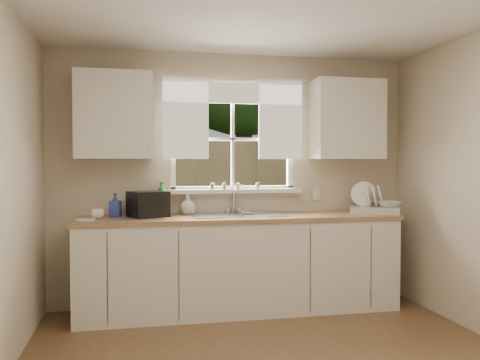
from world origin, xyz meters
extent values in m
cube|color=beige|center=(0.00, 2.00, 0.57)|extent=(3.60, 0.02, 1.15)
cube|color=beige|center=(0.00, 2.00, 2.33)|extent=(3.60, 0.02, 0.35)
cube|color=beige|center=(-1.20, 2.00, 1.65)|extent=(1.20, 0.02, 1.00)
cube|color=beige|center=(1.20, 2.00, 1.65)|extent=(1.20, 0.02, 1.00)
cube|color=white|center=(0.00, 2.02, 1.15)|extent=(1.30, 0.06, 0.05)
cube|color=white|center=(0.00, 2.02, 2.15)|extent=(1.30, 0.06, 0.05)
cube|color=white|center=(-0.60, 2.02, 1.65)|extent=(0.05, 0.06, 1.05)
cube|color=white|center=(0.60, 2.02, 1.65)|extent=(0.05, 0.06, 1.05)
cube|color=white|center=(0.00, 2.02, 1.65)|extent=(0.03, 0.04, 1.00)
cube|color=white|center=(0.00, 2.02, 1.65)|extent=(1.20, 0.04, 0.03)
cube|color=white|center=(0.00, 1.96, 1.13)|extent=(1.38, 0.14, 0.04)
cylinder|color=white|center=(0.00, 1.94, 2.25)|extent=(1.50, 0.02, 0.02)
cube|color=white|center=(-0.48, 1.95, 1.85)|extent=(0.45, 0.02, 0.80)
cube|color=white|center=(0.48, 1.95, 1.85)|extent=(0.45, 0.02, 0.80)
cube|color=white|center=(0.00, 1.95, 2.10)|extent=(1.40, 0.02, 0.20)
cube|color=white|center=(0.00, 1.68, 0.43)|extent=(3.00, 0.62, 0.87)
cube|color=#A17A50|center=(0.00, 1.68, 0.89)|extent=(3.04, 0.65, 0.04)
cube|color=white|center=(-1.15, 1.82, 1.85)|extent=(0.70, 0.33, 0.80)
cube|color=white|center=(1.15, 1.82, 1.85)|extent=(0.70, 0.33, 0.80)
cube|color=beige|center=(0.88, 1.99, 1.08)|extent=(0.08, 0.01, 0.12)
cylinder|color=brown|center=(0.24, 1.94, 1.18)|extent=(0.04, 0.04, 0.06)
cylinder|color=brown|center=(-0.10, 1.94, 1.18)|extent=(0.04, 0.04, 0.06)
cylinder|color=brown|center=(0.04, 1.94, 1.18)|extent=(0.04, 0.04, 0.06)
cylinder|color=brown|center=(-0.22, 1.94, 1.18)|extent=(0.04, 0.04, 0.06)
cube|color=#335421|center=(0.00, 7.00, -0.02)|extent=(20.00, 10.00, 0.02)
cube|color=olive|center=(0.00, 5.00, 0.90)|extent=(8.00, 0.10, 1.80)
cube|color=maroon|center=(-1.20, 8.50, 1.10)|extent=(3.00, 3.00, 2.20)
cube|color=black|center=(-1.20, 8.50, 2.35)|extent=(3.20, 3.20, 0.30)
cylinder|color=#423021|center=(1.40, 8.00, 1.60)|extent=(0.36, 0.36, 3.20)
sphere|color=#214716|center=(1.40, 8.00, 4.00)|extent=(4.00, 4.00, 4.00)
sphere|color=#214716|center=(0.30, 9.50, 4.50)|extent=(3.20, 3.20, 3.20)
cube|color=#B7B7BC|center=(0.00, 1.71, 0.83)|extent=(0.84, 0.46, 0.18)
cube|color=#B7B7BC|center=(0.00, 1.71, 0.92)|extent=(0.88, 0.50, 0.01)
cube|color=#B7B7BC|center=(0.00, 1.71, 0.89)|extent=(0.02, 0.41, 0.14)
cylinder|color=silver|center=(0.00, 1.96, 1.02)|extent=(0.03, 0.03, 0.22)
cylinder|color=silver|center=(0.00, 1.88, 1.13)|extent=(0.02, 0.18, 0.02)
sphere|color=silver|center=(-0.06, 1.96, 0.94)|extent=(0.05, 0.05, 0.05)
sphere|color=silver|center=(0.06, 1.96, 0.94)|extent=(0.05, 0.05, 0.05)
cube|color=silver|center=(1.36, 1.66, 0.94)|extent=(0.57, 0.51, 0.06)
cylinder|color=white|center=(1.31, 1.78, 1.09)|extent=(0.27, 0.17, 0.25)
cylinder|color=white|center=(1.31, 1.68, 1.08)|extent=(0.15, 0.23, 0.22)
cylinder|color=white|center=(1.36, 1.66, 1.08)|extent=(0.15, 0.23, 0.22)
cylinder|color=white|center=(1.42, 1.63, 1.08)|extent=(0.15, 0.23, 0.22)
imported|color=white|center=(1.49, 1.61, 1.00)|extent=(0.29, 0.29, 0.06)
imported|color=#297F2A|center=(-0.72, 1.85, 1.07)|extent=(0.16, 0.16, 0.32)
imported|color=#2D3DAA|center=(-1.15, 1.83, 1.02)|extent=(0.12, 0.12, 0.22)
imported|color=beige|center=(-0.47, 1.88, 1.01)|extent=(0.19, 0.19, 0.19)
cylinder|color=white|center=(-1.40, 1.60, 0.92)|extent=(0.18, 0.18, 0.01)
imported|color=white|center=(-1.29, 1.66, 0.96)|extent=(0.14, 0.14, 0.09)
cube|color=black|center=(-0.85, 1.76, 1.03)|extent=(0.41, 0.39, 0.24)
camera|label=1|loc=(-0.96, -3.01, 1.42)|focal=38.00mm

